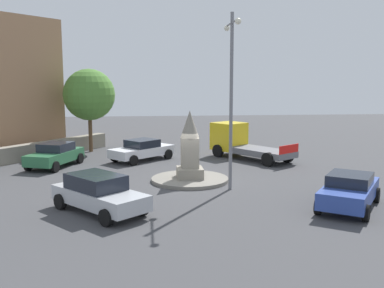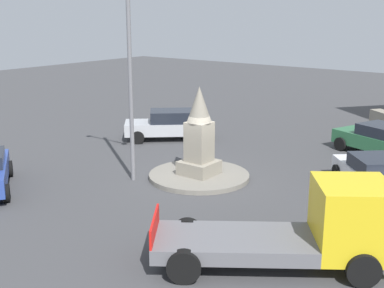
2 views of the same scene
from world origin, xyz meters
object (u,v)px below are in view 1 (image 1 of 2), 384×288
car_silver_parked_left (99,193)px  car_blue_waiting (349,190)px  car_green_approaching (55,155)px  truck_yellow_far_side (240,142)px  monument (190,147)px  streetlamp (231,86)px  tree_near_wall (89,95)px  car_white_near_island (142,150)px

car_silver_parked_left → car_blue_waiting: bearing=-92.8°
car_green_approaching → truck_yellow_far_side: (1.93, -11.65, 0.32)m
monument → streetlamp: streetlamp is taller
tree_near_wall → car_green_approaching: bearing=165.3°
car_green_approaching → tree_near_wall: size_ratio=0.74×
tree_near_wall → truck_yellow_far_side: bearing=-109.0°
streetlamp → tree_near_wall: size_ratio=1.39×
monument → truck_yellow_far_side: size_ratio=0.58×
car_green_approaching → car_blue_waiting: (-9.97, -13.61, 0.00)m
streetlamp → car_white_near_island: streetlamp is taller
monument → streetlamp: size_ratio=0.42×
monument → car_green_approaching: size_ratio=0.80×
monument → car_green_approaching: bearing=59.2°
car_blue_waiting → truck_yellow_far_side: bearing=9.4°
car_green_approaching → truck_yellow_far_side: size_ratio=0.73×
car_white_near_island → tree_near_wall: bearing=43.6°
car_silver_parked_left → car_green_approaching: car_silver_parked_left is taller
car_green_approaching → car_silver_parked_left: bearing=-159.6°
monument → car_white_near_island: bearing=22.2°
monument → car_blue_waiting: size_ratio=0.78×
streetlamp → car_silver_parked_left: streetlamp is taller
tree_near_wall → car_blue_waiting: bearing=-141.7°
streetlamp → car_green_approaching: 12.11m
monument → streetlamp: 4.07m
car_blue_waiting → car_green_approaching: bearing=53.8°
streetlamp → car_silver_parked_left: (-3.03, 5.84, -4.12)m
truck_yellow_far_side → tree_near_wall: tree_near_wall is taller
monument → car_blue_waiting: bearing=-132.2°
car_blue_waiting → car_silver_parked_left: bearing=87.2°
car_green_approaching → car_white_near_island: bearing=-73.2°
monument → car_silver_parked_left: bearing=140.2°
car_green_approaching → truck_yellow_far_side: truck_yellow_far_side is taller
monument → car_blue_waiting: monument is taller
truck_yellow_far_side → tree_near_wall: size_ratio=1.00×
truck_yellow_far_side → car_white_near_island: bearing=93.3°
car_silver_parked_left → truck_yellow_far_side: truck_yellow_far_side is taller
car_blue_waiting → truck_yellow_far_side: (11.90, 1.96, 0.32)m
car_silver_parked_left → car_white_near_island: 11.15m
car_green_approaching → truck_yellow_far_side: bearing=-80.6°
monument → car_silver_parked_left: size_ratio=0.79×
streetlamp → truck_yellow_far_side: (8.37, -2.28, -3.84)m
truck_yellow_far_side → tree_near_wall: (3.52, 10.21, 3.03)m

